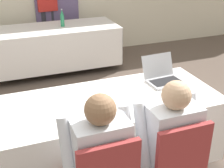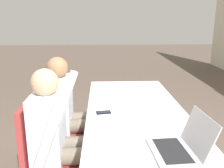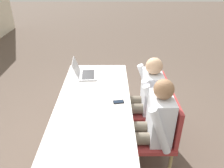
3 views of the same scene
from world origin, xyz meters
TOP-DOWN VIEW (x-y plane):
  - conference_table_near at (0.00, 0.00)m, footprint 2.08×0.85m
  - laptop at (0.68, 0.17)m, footprint 0.36×0.34m
  - cell_phone at (0.02, -0.29)m, footprint 0.08×0.13m
  - paper_beside_laptop at (0.69, 0.04)m, footprint 0.21×0.30m
  - chair_near_left at (-0.26, -0.73)m, footprint 0.44×0.44m
  - chair_near_right at (0.26, -0.73)m, footprint 0.44×0.44m
  - person_checkered_shirt at (-0.26, -0.63)m, footprint 0.50×0.52m
  - person_white_shirt at (0.26, -0.63)m, footprint 0.50×0.52m

SIDE VIEW (x-z plane):
  - chair_near_left at x=-0.26m, z-range 0.05..0.96m
  - chair_near_right at x=0.26m, z-range 0.05..0.96m
  - conference_table_near at x=0.00m, z-range 0.20..0.93m
  - person_checkered_shirt at x=-0.26m, z-range 0.08..1.25m
  - person_white_shirt at x=0.26m, z-range 0.08..1.25m
  - paper_beside_laptop at x=0.69m, z-range 0.73..0.73m
  - cell_phone at x=0.02m, z-range 0.73..0.74m
  - laptop at x=0.68m, z-range 0.66..0.89m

